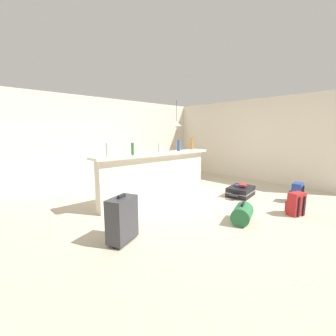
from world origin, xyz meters
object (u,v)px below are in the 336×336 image
(suitcase_flat_black, at_px, (241,191))
(book_stack, at_px, (242,185))
(dining_chair_near_partition, at_px, (189,164))
(bottle_blue, at_px, (179,145))
(dining_table, at_px, (178,158))
(duffel_bag_green, at_px, (242,214))
(suitcase_upright_charcoal, at_px, (122,219))
(bottle_amber, at_px, (192,144))
(backpack_red, at_px, (296,204))
(bottle_green, at_px, (133,149))
(backpack_blue, at_px, (297,193))
(bottle_white, at_px, (107,150))
(pendant_lamp, at_px, (176,124))
(bottle_clear, at_px, (159,148))

(suitcase_flat_black, height_order, book_stack, book_stack)
(dining_chair_near_partition, bearing_deg, bottle_blue, -147.11)
(dining_table, height_order, duffel_bag_green, dining_table)
(dining_table, bearing_deg, suitcase_upright_charcoal, -144.83)
(bottle_amber, bearing_deg, suitcase_upright_charcoal, -156.03)
(dining_table, height_order, suitcase_flat_black, dining_table)
(dining_chair_near_partition, distance_m, suitcase_flat_black, 2.07)
(duffel_bag_green, bearing_deg, bottle_amber, 63.27)
(bottle_blue, relative_size, duffel_bag_green, 0.49)
(backpack_red, height_order, book_stack, backpack_red)
(bottle_green, xyz_separation_m, dining_table, (2.78, 1.51, -0.53))
(dining_table, bearing_deg, duffel_bag_green, -119.14)
(backpack_red, bearing_deg, backpack_blue, 16.40)
(book_stack, bearing_deg, bottle_white, 159.63)
(pendant_lamp, height_order, backpack_blue, pendant_lamp)
(bottle_blue, relative_size, backpack_red, 0.64)
(bottle_green, bearing_deg, book_stack, -24.68)
(suitcase_flat_black, distance_m, backpack_blue, 1.15)
(bottle_amber, height_order, pendant_lamp, pendant_lamp)
(bottle_clear, relative_size, book_stack, 0.78)
(backpack_red, height_order, backpack_blue, same)
(backpack_red, relative_size, backpack_blue, 1.00)
(bottle_clear, height_order, backpack_blue, bottle_clear)
(bottle_amber, bearing_deg, dining_table, 57.42)
(book_stack, bearing_deg, duffel_bag_green, -150.35)
(backpack_red, bearing_deg, duffel_bag_green, 154.75)
(backpack_blue, bearing_deg, bottle_blue, 123.74)
(bottle_green, height_order, bottle_clear, bottle_green)
(bottle_blue, xyz_separation_m, backpack_blue, (1.44, -2.16, -0.98))
(pendant_lamp, distance_m, backpack_blue, 4.01)
(bottle_white, xyz_separation_m, bottle_blue, (1.85, 0.05, 0.01))
(dining_table, distance_m, dining_chair_near_partition, 0.60)
(bottle_white, bearing_deg, dining_table, 24.57)
(backpack_red, height_order, suitcase_upright_charcoal, suitcase_upright_charcoal)
(backpack_blue, bearing_deg, dining_table, 89.69)
(bottle_blue, height_order, backpack_red, bottle_blue)
(bottle_amber, xyz_separation_m, book_stack, (0.40, -1.23, -0.94))
(bottle_green, height_order, dining_chair_near_partition, bottle_green)
(suitcase_flat_black, bearing_deg, bottle_green, 155.24)
(backpack_blue, bearing_deg, duffel_bag_green, 172.80)
(bottle_white, distance_m, backpack_red, 3.54)
(bottle_white, height_order, suitcase_flat_black, bottle_white)
(bottle_blue, relative_size, bottle_amber, 0.90)
(pendant_lamp, relative_size, backpack_blue, 2.04)
(dining_chair_near_partition, xyz_separation_m, backpack_red, (-0.77, -3.29, -0.31))
(bottle_green, height_order, duffel_bag_green, bottle_green)
(bottle_blue, distance_m, bottle_amber, 0.61)
(pendant_lamp, height_order, backpack_red, pendant_lamp)
(bottle_blue, bearing_deg, suitcase_upright_charcoal, -152.97)
(duffel_bag_green, height_order, book_stack, duffel_bag_green)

